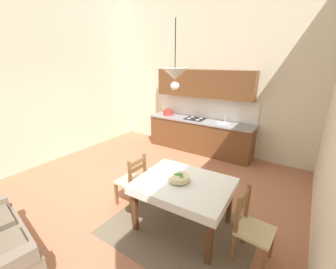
{
  "coord_description": "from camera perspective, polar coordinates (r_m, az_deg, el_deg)",
  "views": [
    {
      "loc": [
        2.47,
        -2.68,
        2.4
      ],
      "look_at": [
        0.2,
        0.74,
        1.02
      ],
      "focal_mm": 23.26,
      "sensor_mm": 36.0,
      "label": 1
    }
  ],
  "objects": [
    {
      "name": "fruit_bowl",
      "position": [
        3.19,
        2.89,
        -11.23
      ],
      "size": [
        0.3,
        0.3,
        0.12
      ],
      "color": "beige",
      "rests_on": "dining_table"
    },
    {
      "name": "ground_plane",
      "position": [
        4.39,
        -7.83,
        -15.49
      ],
      "size": [
        6.19,
        6.33,
        0.1
      ],
      "primitive_type": "cube",
      "color": "#AD6B4C"
    },
    {
      "name": "area_rug",
      "position": [
        3.58,
        3.05,
        -23.4
      ],
      "size": [
        2.1,
        1.6,
        0.01
      ],
      "primitive_type": "cube",
      "color": "#6B5C4A",
      "rests_on": "ground_plane"
    },
    {
      "name": "dining_table",
      "position": [
        3.27,
        4.16,
        -14.18
      ],
      "size": [
        1.38,
        1.11,
        0.75
      ],
      "color": "#56331C",
      "rests_on": "ground_plane"
    },
    {
      "name": "kitchen_cabinetry",
      "position": [
        6.02,
        8.36,
        3.52
      ],
      "size": [
        2.92,
        0.63,
        2.2
      ],
      "color": "brown",
      "rests_on": "ground_plane"
    },
    {
      "name": "dining_chair_tv_side",
      "position": [
        3.88,
        -9.36,
        -12.0
      ],
      "size": [
        0.43,
        0.43,
        0.93
      ],
      "color": "#D1BC89",
      "rests_on": "ground_plane"
    },
    {
      "name": "dining_chair_window_side",
      "position": [
        3.1,
        21.1,
        -22.02
      ],
      "size": [
        0.45,
        0.45,
        0.93
      ],
      "color": "#D1BC89",
      "rests_on": "ground_plane"
    },
    {
      "name": "wall_left",
      "position": [
        5.97,
        -30.62,
        13.54
      ],
      "size": [
        0.12,
        6.33,
        4.27
      ],
      "primitive_type": "cube",
      "color": "beige",
      "rests_on": "ground_plane"
    },
    {
      "name": "pendant_lamp",
      "position": [
        2.73,
        1.86,
        15.35
      ],
      "size": [
        0.32,
        0.32,
        0.81
      ],
      "color": "black"
    },
    {
      "name": "wall_back",
      "position": [
        6.13,
        10.14,
        15.82
      ],
      "size": [
        6.19,
        0.12,
        4.27
      ],
      "primitive_type": "cube",
      "color": "beige",
      "rests_on": "ground_plane"
    }
  ]
}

